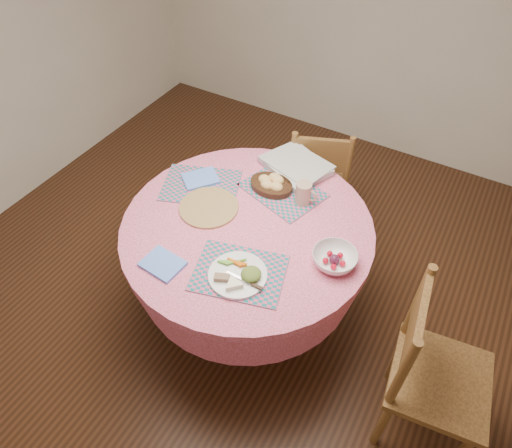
% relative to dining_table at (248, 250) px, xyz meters
% --- Properties ---
extents(ground, '(4.00, 4.00, 0.00)m').
position_rel_dining_table_xyz_m(ground, '(0.00, 0.00, -0.56)').
color(ground, '#331C0F').
rests_on(ground, ground).
extents(room_envelope, '(4.01, 4.01, 2.71)m').
position_rel_dining_table_xyz_m(room_envelope, '(0.00, 0.00, 1.16)').
color(room_envelope, silver).
rests_on(room_envelope, ground).
extents(dining_table, '(1.24, 1.24, 0.75)m').
position_rel_dining_table_xyz_m(dining_table, '(0.00, 0.00, 0.00)').
color(dining_table, pink).
rests_on(dining_table, ground).
extents(chair_right, '(0.47, 0.48, 0.94)m').
position_rel_dining_table_xyz_m(chair_right, '(1.01, -0.15, -0.06)').
color(chair_right, brown).
rests_on(chair_right, ground).
extents(chair_back, '(0.51, 0.50, 0.86)m').
position_rel_dining_table_xyz_m(chair_back, '(0.03, 0.84, -0.11)').
color(chair_back, brown).
rests_on(chair_back, ground).
extents(placemat_front, '(0.47, 0.40, 0.01)m').
position_rel_dining_table_xyz_m(placemat_front, '(0.12, -0.27, 0.20)').
color(placemat_front, '#156E77').
rests_on(placemat_front, dining_table).
extents(placemat_left, '(0.48, 0.43, 0.01)m').
position_rel_dining_table_xyz_m(placemat_left, '(-0.36, 0.12, 0.20)').
color(placemat_left, '#156E77').
rests_on(placemat_left, dining_table).
extents(placemat_back, '(0.47, 0.41, 0.01)m').
position_rel_dining_table_xyz_m(placemat_back, '(0.04, 0.31, 0.20)').
color(placemat_back, '#156E77').
rests_on(placemat_back, dining_table).
extents(wicker_trivet, '(0.30, 0.30, 0.01)m').
position_rel_dining_table_xyz_m(wicker_trivet, '(-0.23, 0.00, 0.20)').
color(wicker_trivet, olive).
rests_on(wicker_trivet, dining_table).
extents(napkin_near, '(0.19, 0.15, 0.01)m').
position_rel_dining_table_xyz_m(napkin_near, '(-0.20, -0.41, 0.20)').
color(napkin_near, '#608EF7').
rests_on(napkin_near, dining_table).
extents(napkin_far, '(0.22, 0.23, 0.01)m').
position_rel_dining_table_xyz_m(napkin_far, '(-0.39, 0.16, 0.21)').
color(napkin_far, '#608EF7').
rests_on(napkin_far, placemat_left).
extents(dinner_plate, '(0.26, 0.26, 0.05)m').
position_rel_dining_table_xyz_m(dinner_plate, '(0.13, -0.30, 0.22)').
color(dinner_plate, white).
rests_on(dinner_plate, placemat_front).
extents(bread_bowl, '(0.23, 0.23, 0.08)m').
position_rel_dining_table_xyz_m(bread_bowl, '(-0.02, 0.29, 0.23)').
color(bread_bowl, black).
rests_on(bread_bowl, placemat_back).
extents(latte_mug, '(0.12, 0.08, 0.12)m').
position_rel_dining_table_xyz_m(latte_mug, '(0.17, 0.28, 0.26)').
color(latte_mug, tan).
rests_on(latte_mug, placemat_back).
extents(fruit_bowl, '(0.23, 0.23, 0.06)m').
position_rel_dining_table_xyz_m(fruit_bowl, '(0.46, -0.01, 0.23)').
color(fruit_bowl, white).
rests_on(fruit_bowl, dining_table).
extents(newspaper_stack, '(0.42, 0.39, 0.04)m').
position_rel_dining_table_xyz_m(newspaper_stack, '(0.02, 0.50, 0.22)').
color(newspaper_stack, silver).
rests_on(newspaper_stack, dining_table).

